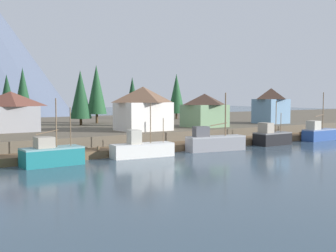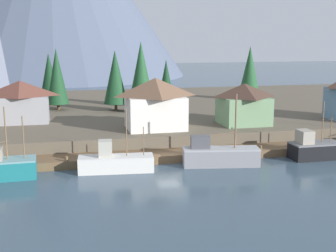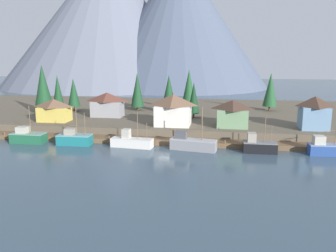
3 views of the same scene
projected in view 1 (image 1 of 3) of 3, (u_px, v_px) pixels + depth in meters
name	position (u px, v px, depth m)	size (l,w,h in m)	color
ground_plane	(112.00, 143.00, 78.58)	(400.00, 400.00, 1.00)	#384C5B
dock	(167.00, 147.00, 63.64)	(80.00, 4.00, 1.60)	brown
shoreline_bank	(86.00, 129.00, 88.36)	(400.00, 56.00, 2.50)	brown
fishing_boat_teal	(51.00, 155.00, 49.97)	(7.09, 3.16, 7.85)	#196B70
fishing_boat_white	(142.00, 149.00, 56.82)	(8.65, 3.22, 7.23)	silver
fishing_boat_grey	(215.00, 142.00, 63.46)	(9.25, 3.88, 8.59)	gray
fishing_boat_black	(272.00, 137.00, 70.91)	(6.29, 2.96, 7.22)	black
fishing_boat_blue	(319.00, 133.00, 77.92)	(7.48, 2.89, 8.76)	navy
house_green	(205.00, 110.00, 77.51)	(7.03, 6.42, 6.00)	#6B8E66
house_blue	(271.00, 105.00, 87.20)	(5.99, 5.60, 7.16)	#6689A8
house_grey	(11.00, 111.00, 66.35)	(8.30, 4.72, 6.30)	gray
house_white	(143.00, 108.00, 69.52)	(8.24, 6.55, 7.10)	silver
conifer_near_left	(23.00, 94.00, 78.71)	(3.80, 3.80, 10.77)	#4C3823
conifer_near_right	(80.00, 94.00, 81.42)	(4.13, 4.13, 10.47)	#4C3823
conifer_mid_left	(96.00, 90.00, 87.54)	(4.11, 4.11, 11.89)	#4C3823
conifer_back_left	(132.00, 98.00, 80.02)	(3.09, 3.09, 9.10)	#4C3823
conifer_back_right	(176.00, 94.00, 103.92)	(4.05, 4.05, 10.90)	#4C3823
conifer_far_left	(7.00, 95.00, 82.52)	(3.42, 3.42, 9.74)	#4C3823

